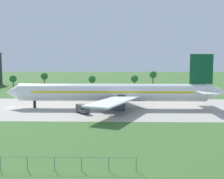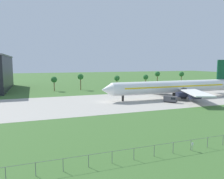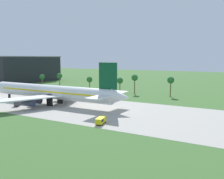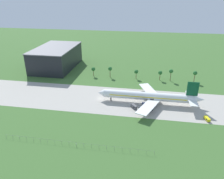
% 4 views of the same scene
% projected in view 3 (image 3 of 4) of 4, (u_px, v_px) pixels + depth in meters
% --- Properties ---
extents(jet_airliner, '(74.86, 52.19, 18.24)m').
position_uv_depth(jet_airliner, '(52.00, 92.00, 107.40)').
color(jet_airliner, white).
rests_on(jet_airliner, ground_plane).
extents(baggage_tug, '(4.92, 5.51, 2.70)m').
position_uv_depth(baggage_tug, '(18.00, 102.00, 104.48)').
color(baggage_tug, black).
rests_on(baggage_tug, ground_plane).
extents(fuel_truck, '(3.20, 5.54, 2.00)m').
position_uv_depth(fuel_truck, '(101.00, 121.00, 75.42)').
color(fuel_truck, black).
rests_on(fuel_truck, ground_plane).
extents(terminal_building, '(36.72, 61.20, 21.33)m').
position_uv_depth(terminal_building, '(20.00, 69.00, 210.45)').
color(terminal_building, black).
rests_on(terminal_building, ground_plane).
extents(palm_tree_row, '(94.56, 3.60, 10.84)m').
position_uv_depth(palm_tree_row, '(98.00, 79.00, 150.19)').
color(palm_tree_row, brown).
rests_on(palm_tree_row, ground_plane).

